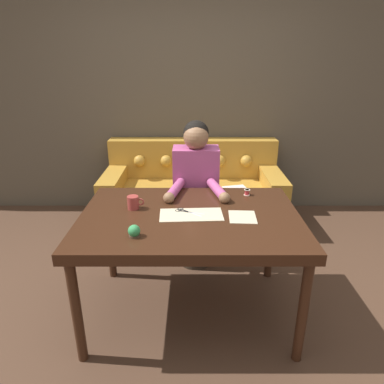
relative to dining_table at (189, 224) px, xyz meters
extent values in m
plane|color=#4C3323|center=(-0.03, 0.04, -0.70)|extent=(16.00, 16.00, 0.00)
cube|color=brown|center=(-0.03, 1.94, 0.60)|extent=(8.00, 0.06, 2.60)
cube|color=#381E11|center=(0.00, 0.00, 0.04)|extent=(1.43, 0.98, 0.07)
cylinder|color=#381E11|center=(-0.65, -0.43, -0.35)|extent=(0.06, 0.06, 0.70)
cylinder|color=#381E11|center=(0.65, -0.43, -0.35)|extent=(0.06, 0.06, 0.70)
cylinder|color=#381E11|center=(-0.65, 0.43, -0.35)|extent=(0.06, 0.06, 0.70)
cylinder|color=#381E11|center=(0.65, 0.43, -0.35)|extent=(0.06, 0.06, 0.70)
cube|color=#B7842D|center=(0.02, 1.44, -0.48)|extent=(1.88, 0.88, 0.44)
cube|color=#B7842D|center=(0.02, 1.78, -0.05)|extent=(1.88, 0.22, 0.43)
cube|color=#B7842D|center=(-0.82, 1.44, -0.40)|extent=(0.20, 0.88, 0.60)
cube|color=#B7842D|center=(0.87, 1.44, -0.40)|extent=(0.20, 0.88, 0.60)
sphere|color=#B7842D|center=(-0.57, 1.65, -0.05)|extent=(0.13, 0.13, 0.13)
sphere|color=#B7842D|center=(-0.27, 1.65, -0.05)|extent=(0.13, 0.13, 0.13)
sphere|color=#B7842D|center=(0.02, 1.65, -0.05)|extent=(0.13, 0.13, 0.13)
sphere|color=#B7842D|center=(0.32, 1.65, -0.05)|extent=(0.13, 0.13, 0.13)
sphere|color=#B7842D|center=(0.62, 1.65, -0.05)|extent=(0.13, 0.13, 0.13)
cube|color=white|center=(0.47, 1.33, -0.26)|extent=(0.29, 0.26, 0.00)
cylinder|color=#33281E|center=(0.05, 0.64, -0.46)|extent=(0.28, 0.28, 0.49)
cube|color=#B24C84|center=(0.05, 0.64, 0.07)|extent=(0.37, 0.22, 0.57)
sphere|color=#896042|center=(0.05, 0.62, 0.45)|extent=(0.20, 0.20, 0.20)
sphere|color=black|center=(0.05, 0.65, 0.47)|extent=(0.20, 0.20, 0.20)
cylinder|color=#B24C84|center=(-0.11, 0.37, 0.11)|extent=(0.14, 0.34, 0.07)
sphere|color=#896042|center=(-0.15, 0.20, 0.11)|extent=(0.08, 0.08, 0.08)
cylinder|color=#B24C84|center=(0.20, 0.37, 0.11)|extent=(0.15, 0.34, 0.07)
sphere|color=#896042|center=(0.24, 0.20, 0.11)|extent=(0.08, 0.08, 0.08)
cube|color=beige|center=(0.01, -0.01, 0.07)|extent=(0.42, 0.22, 0.00)
cube|color=beige|center=(0.34, -0.04, 0.07)|extent=(0.18, 0.20, 0.00)
cube|color=silver|center=(0.04, 0.01, 0.07)|extent=(0.11, 0.05, 0.00)
cube|color=black|center=(-0.04, 0.04, 0.07)|extent=(0.07, 0.03, 0.00)
torus|color=black|center=(-0.08, 0.06, 0.07)|extent=(0.04, 0.04, 0.01)
cube|color=silver|center=(0.03, 0.00, 0.07)|extent=(0.09, 0.08, 0.00)
cube|color=black|center=(-0.04, 0.05, 0.07)|extent=(0.06, 0.05, 0.00)
torus|color=black|center=(-0.06, 0.08, 0.07)|extent=(0.04, 0.04, 0.01)
cylinder|color=silver|center=(-0.01, 0.03, 0.07)|extent=(0.01, 0.01, 0.01)
cylinder|color=#9E3833|center=(-0.38, 0.09, 0.12)|extent=(0.08, 0.08, 0.09)
torus|color=#9E3833|center=(-0.33, 0.09, 0.12)|extent=(0.05, 0.01, 0.05)
cylinder|color=red|center=(0.42, 0.34, 0.09)|extent=(0.03, 0.03, 0.04)
cylinder|color=beige|center=(0.42, 0.34, 0.11)|extent=(0.04, 0.04, 0.00)
cylinder|color=beige|center=(0.42, 0.34, 0.07)|extent=(0.04, 0.04, 0.00)
cylinder|color=#4C3828|center=(-0.32, -0.29, 0.08)|extent=(0.06, 0.06, 0.01)
sphere|color=#338C4C|center=(-0.32, -0.29, 0.11)|extent=(0.07, 0.07, 0.07)
camera|label=1|loc=(0.01, -2.02, 1.02)|focal=32.00mm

